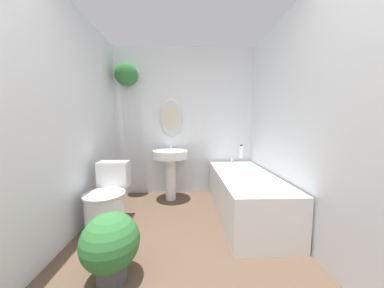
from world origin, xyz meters
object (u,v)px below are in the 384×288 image
(pedestal_sink, at_px, (170,162))
(potted_plant, at_px, (111,244))
(bathtub, at_px, (245,194))
(shampoo_bottle, at_px, (241,152))
(toilet, at_px, (107,203))

(pedestal_sink, height_order, potted_plant, pedestal_sink)
(bathtub, bearing_deg, shampoo_bottle, 77.98)
(bathtub, xyz_separation_m, potted_plant, (-1.31, -1.01, 0.01))
(pedestal_sink, height_order, bathtub, pedestal_sink)
(potted_plant, bearing_deg, shampoo_bottle, 49.58)
(shampoo_bottle, bearing_deg, pedestal_sink, -172.17)
(pedestal_sink, bearing_deg, shampoo_bottle, 7.83)
(pedestal_sink, relative_size, potted_plant, 1.66)
(toilet, xyz_separation_m, bathtub, (1.63, 0.25, -0.01))
(bathtub, relative_size, shampoo_bottle, 7.33)
(toilet, bearing_deg, pedestal_sink, 51.14)
(pedestal_sink, xyz_separation_m, potted_plant, (-0.32, -1.56, -0.29))
(toilet, xyz_separation_m, pedestal_sink, (0.65, 0.80, 0.29))
(toilet, distance_m, potted_plant, 0.82)
(bathtub, relative_size, potted_plant, 3.09)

